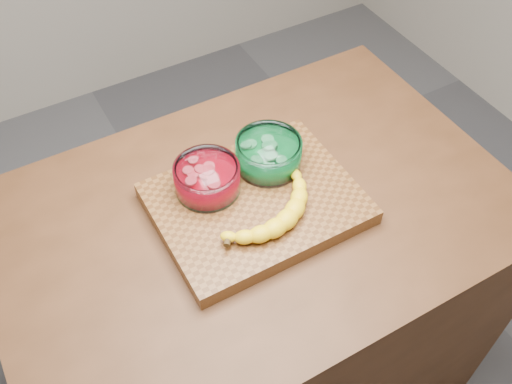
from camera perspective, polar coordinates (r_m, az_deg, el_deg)
ground at (r=2.09m, az=0.00°, el=-17.47°), size 3.50×3.50×0.00m
counter at (r=1.69m, az=0.00°, el=-11.40°), size 1.20×0.80×0.90m
cutting_board at (r=1.30m, az=0.00°, el=-1.15°), size 0.45×0.35×0.04m
bowl_red at (r=1.28m, az=-4.91°, el=1.36°), size 0.15×0.15×0.07m
bowl_green at (r=1.33m, az=1.27°, el=3.84°), size 0.15×0.15×0.07m
banana at (r=1.24m, az=1.12°, el=-1.71°), size 0.28×0.17×0.04m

